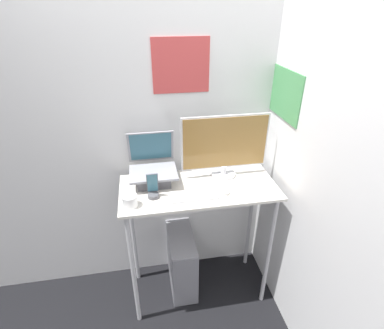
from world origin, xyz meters
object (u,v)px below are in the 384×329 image
at_px(keyboard, 194,195).
at_px(cell_phone, 153,190).
at_px(mouse, 226,192).
at_px(laptop, 153,171).
at_px(monitor, 225,146).
at_px(computer_tower, 181,259).

bearing_deg(keyboard, cell_phone, 170.98).
bearing_deg(mouse, laptop, 153.60).
bearing_deg(monitor, laptop, -179.71).
bearing_deg(monitor, mouse, -100.35).
height_order(laptop, mouse, laptop).
height_order(laptop, cell_phone, laptop).
bearing_deg(monitor, computer_tower, -175.53).
bearing_deg(laptop, keyboard, -42.64).
xyz_separation_m(monitor, mouse, (-0.04, -0.24, -0.22)).
height_order(keyboard, cell_phone, cell_phone).
height_order(monitor, computer_tower, monitor).
xyz_separation_m(keyboard, cell_phone, (-0.27, 0.04, 0.04)).
bearing_deg(laptop, computer_tower, -7.29).
relative_size(monitor, mouse, 10.22).
bearing_deg(keyboard, monitor, 41.73).
xyz_separation_m(laptop, computer_tower, (0.18, -0.02, -0.86)).
distance_m(keyboard, computer_tower, 0.82).
bearing_deg(cell_phone, mouse, -5.23).
relative_size(laptop, monitor, 0.55).
xyz_separation_m(monitor, cell_phone, (-0.53, -0.19, -0.18)).
height_order(monitor, cell_phone, monitor).
distance_m(monitor, computer_tower, 1.07).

